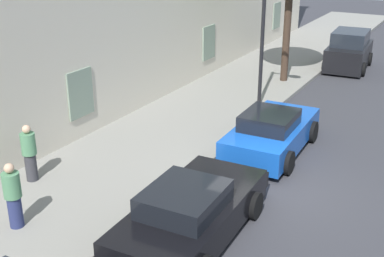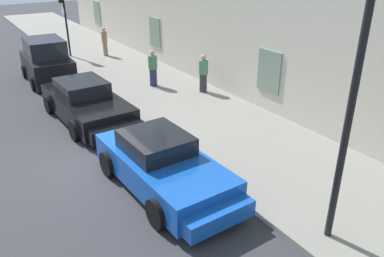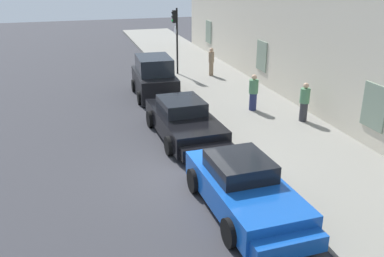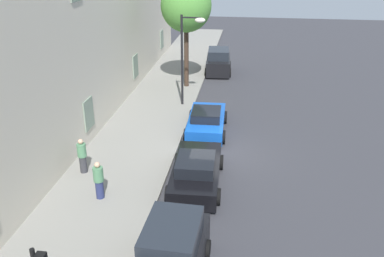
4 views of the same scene
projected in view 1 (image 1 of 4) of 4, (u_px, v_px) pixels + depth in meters
name	position (u px, v px, depth m)	size (l,w,h in m)	color
ground_plane	(270.00, 187.00, 13.38)	(80.00, 80.00, 0.00)	#333338
sidewalk	(140.00, 153.00, 15.26)	(60.00, 4.39, 0.14)	gray
sportscar_red_lead	(195.00, 210.00, 11.15)	(4.90, 2.24, 1.35)	black
sportscar_yellow_flank	(273.00, 131.00, 15.45)	(4.59, 2.17, 1.35)	#144CB2
hatchback_distant	(349.00, 52.00, 24.33)	(3.75, 2.12, 1.84)	black
street_lamp	(276.00, 5.00, 17.69)	(0.44, 1.42, 5.35)	black
pedestrian_admiring	(29.00, 153.00, 13.17)	(0.42, 0.42, 1.56)	#333338
pedestrian_bystander	(13.00, 195.00, 11.09)	(0.40, 0.40, 1.55)	navy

